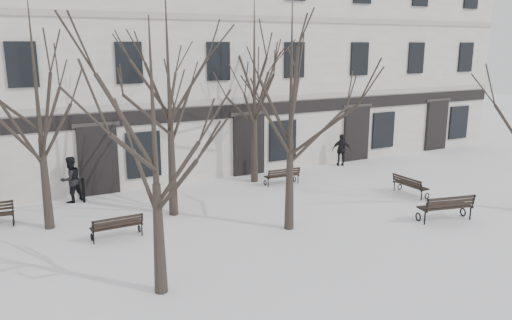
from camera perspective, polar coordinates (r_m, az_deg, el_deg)
ground at (r=15.95m, az=1.03°, el=-9.55°), size 100.00×100.00×0.00m
building at (r=26.80m, az=-12.75°, el=11.44°), size 40.40×10.20×11.40m
tree_1 at (r=11.98m, az=-11.61°, el=3.71°), size 4.75×4.75×6.78m
tree_2 at (r=16.18m, az=4.02°, el=7.74°), size 5.20×5.20×7.42m
tree_4 at (r=17.65m, az=-23.81°, el=7.27°), size 5.25×5.25×7.50m
tree_5 at (r=17.81m, az=-9.99°, el=9.83°), size 5.81×5.81×8.29m
tree_6 at (r=22.09m, az=-0.19°, el=10.53°), size 5.77×5.77×8.24m
bench_1 at (r=16.77m, az=-15.60°, el=-7.26°), size 1.64×0.62×0.82m
bench_2 at (r=18.95m, az=20.93°, el=-4.99°), size 2.06×1.12×0.99m
bench_4 at (r=22.28m, az=3.02°, el=-1.77°), size 1.61×0.67×0.80m
bench_5 at (r=21.72m, az=17.16°, el=-2.73°), size 0.62×1.62×0.81m
bollard_a at (r=20.92m, az=-19.13°, el=-3.19°), size 0.13×0.13×1.00m
bollard_b at (r=23.58m, az=0.06°, el=-0.48°), size 0.15×0.15×1.14m
pedestrian_b at (r=21.31m, az=-20.22°, el=-4.49°), size 1.12×1.04×1.84m
pedestrian_c at (r=26.25m, az=9.66°, el=-0.63°), size 1.05×0.81×1.65m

